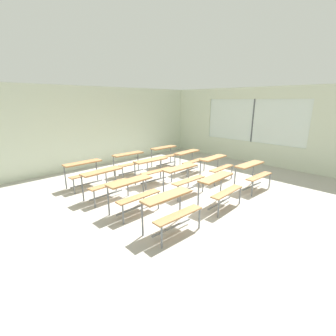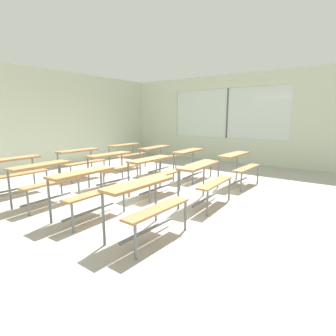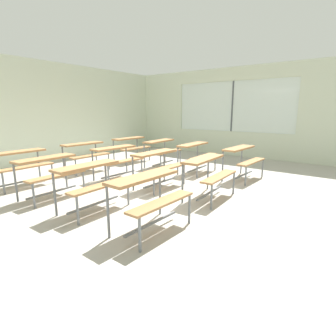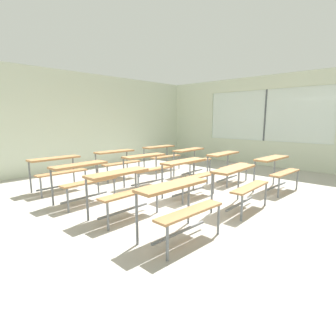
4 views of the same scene
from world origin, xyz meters
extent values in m
cube|color=#ADA89E|center=(0.00, 0.00, -0.03)|extent=(10.00, 9.00, 0.05)
cube|color=beige|center=(0.00, 4.50, 1.50)|extent=(10.00, 0.12, 3.00)
cube|color=beige|center=(5.00, 0.00, 0.42)|extent=(0.12, 9.00, 0.85)
cube|color=beige|center=(5.00, 0.00, 2.77)|extent=(0.12, 9.00, 0.45)
cube|color=beige|center=(5.00, 3.55, 1.70)|extent=(0.12, 1.90, 1.70)
cube|color=silver|center=(5.00, 0.50, 1.70)|extent=(0.02, 4.20, 1.70)
cube|color=#4C5156|center=(5.00, 0.50, 1.70)|extent=(0.06, 0.05, 1.70)
cube|color=#A87547|center=(-1.30, -1.01, 0.72)|extent=(1.11, 0.36, 0.04)
cube|color=#A87547|center=(-1.31, -1.33, 0.44)|extent=(1.11, 0.26, 0.03)
cylinder|color=slate|center=(-1.79, -0.86, 0.36)|extent=(0.04, 0.04, 0.72)
cylinder|color=slate|center=(-0.79, -0.89, 0.36)|extent=(0.04, 0.04, 0.72)
cylinder|color=slate|center=(-1.81, -1.41, 0.22)|extent=(0.04, 0.04, 0.44)
cylinder|color=slate|center=(-0.81, -1.44, 0.22)|extent=(0.04, 0.04, 0.44)
cube|color=slate|center=(-1.30, -1.15, 0.10)|extent=(1.00, 0.06, 0.03)
cube|color=#A87547|center=(0.33, -1.01, 0.72)|extent=(1.11, 0.37, 0.04)
cube|color=#A87547|center=(0.35, -1.33, 0.44)|extent=(1.11, 0.27, 0.03)
cylinder|color=slate|center=(-0.17, -0.89, 0.36)|extent=(0.04, 0.04, 0.72)
cylinder|color=slate|center=(0.83, -0.85, 0.36)|extent=(0.04, 0.04, 0.72)
cylinder|color=slate|center=(-0.15, -1.44, 0.22)|extent=(0.04, 0.04, 0.44)
cylinder|color=slate|center=(0.85, -1.40, 0.22)|extent=(0.04, 0.04, 0.44)
cube|color=slate|center=(0.34, -1.15, 0.10)|extent=(1.00, 0.08, 0.03)
cube|color=#A87547|center=(2.03, -1.00, 0.72)|extent=(1.11, 0.37, 0.04)
cube|color=#A87547|center=(2.02, -1.32, 0.44)|extent=(1.11, 0.27, 0.03)
cylinder|color=slate|center=(1.54, -0.84, 0.36)|extent=(0.04, 0.04, 0.72)
cylinder|color=slate|center=(2.53, -0.88, 0.36)|extent=(0.04, 0.04, 0.72)
cylinder|color=slate|center=(1.51, -1.39, 0.22)|extent=(0.04, 0.04, 0.44)
cylinder|color=slate|center=(2.51, -1.43, 0.22)|extent=(0.04, 0.04, 0.44)
cube|color=slate|center=(2.02, -1.14, 0.10)|extent=(1.00, 0.08, 0.03)
cube|color=#A87547|center=(-1.31, 0.20, 0.72)|extent=(1.10, 0.34, 0.04)
cube|color=#A87547|center=(-1.31, -0.12, 0.44)|extent=(1.10, 0.24, 0.03)
cylinder|color=slate|center=(-1.81, 0.33, 0.36)|extent=(0.04, 0.04, 0.72)
cylinder|color=slate|center=(-0.81, 0.34, 0.36)|extent=(0.04, 0.04, 0.72)
cylinder|color=slate|center=(-1.80, -0.22, 0.22)|extent=(0.04, 0.04, 0.44)
cylinder|color=slate|center=(-0.80, -0.21, 0.22)|extent=(0.04, 0.04, 0.44)
cube|color=slate|center=(-1.31, 0.06, 0.10)|extent=(1.00, 0.05, 0.03)
cube|color=#A87547|center=(0.34, 0.16, 0.72)|extent=(1.11, 0.34, 0.04)
cube|color=#A87547|center=(0.33, -0.16, 0.44)|extent=(1.10, 0.24, 0.03)
cylinder|color=slate|center=(-0.16, 0.31, 0.36)|extent=(0.04, 0.04, 0.72)
cylinder|color=slate|center=(0.84, 0.29, 0.36)|extent=(0.04, 0.04, 0.72)
cylinder|color=slate|center=(-0.17, -0.24, 0.22)|extent=(0.04, 0.04, 0.44)
cylinder|color=slate|center=(0.83, -0.26, 0.22)|extent=(0.04, 0.04, 0.44)
cube|color=slate|center=(0.34, 0.02, 0.10)|extent=(1.00, 0.05, 0.03)
cube|color=#A87547|center=(1.96, 0.21, 0.72)|extent=(1.11, 0.35, 0.04)
cube|color=#A87547|center=(1.97, -0.11, 0.44)|extent=(1.11, 0.25, 0.03)
cylinder|color=slate|center=(1.45, 0.33, 0.36)|extent=(0.04, 0.04, 0.72)
cylinder|color=slate|center=(2.45, 0.36, 0.36)|extent=(0.04, 0.04, 0.72)
cylinder|color=slate|center=(1.47, -0.22, 0.22)|extent=(0.04, 0.04, 0.44)
cylinder|color=slate|center=(2.47, -0.19, 0.22)|extent=(0.04, 0.04, 0.44)
cube|color=slate|center=(1.96, 0.07, 0.10)|extent=(1.00, 0.06, 0.03)
cube|color=#A87547|center=(-1.37, 1.35, 0.72)|extent=(1.11, 0.38, 0.04)
cube|color=#A87547|center=(-1.35, 1.03, 0.44)|extent=(1.11, 0.28, 0.03)
cylinder|color=slate|center=(-1.88, 1.47, 0.36)|extent=(0.04, 0.04, 0.72)
cylinder|color=slate|center=(-0.88, 1.52, 0.36)|extent=(0.04, 0.04, 0.72)
cylinder|color=slate|center=(-1.85, 0.92, 0.22)|extent=(0.04, 0.04, 0.44)
cylinder|color=slate|center=(-0.85, 0.97, 0.22)|extent=(0.04, 0.04, 0.44)
cube|color=slate|center=(-1.36, 1.21, 0.10)|extent=(1.00, 0.08, 0.03)
cube|color=#A87547|center=(0.31, 1.38, 0.72)|extent=(1.12, 0.38, 0.04)
cube|color=#A87547|center=(0.30, 1.06, 0.44)|extent=(1.11, 0.28, 0.03)
cylinder|color=slate|center=(-0.18, 1.55, 0.36)|extent=(0.04, 0.04, 0.72)
cylinder|color=slate|center=(0.82, 1.49, 0.36)|extent=(0.04, 0.04, 0.72)
cylinder|color=slate|center=(-0.21, 1.00, 0.22)|extent=(0.04, 0.04, 0.44)
cylinder|color=slate|center=(0.79, 0.94, 0.22)|extent=(0.04, 0.04, 0.44)
cube|color=slate|center=(0.31, 1.24, 0.10)|extent=(1.00, 0.08, 0.03)
cube|color=#A87547|center=(2.01, 1.38, 0.72)|extent=(1.11, 0.37, 0.04)
cube|color=#A87547|center=(2.03, 1.06, 0.44)|extent=(1.11, 0.28, 0.03)
cylinder|color=slate|center=(1.50, 1.49, 0.36)|extent=(0.04, 0.04, 0.72)
cylinder|color=slate|center=(2.50, 1.54, 0.36)|extent=(0.04, 0.04, 0.72)
cylinder|color=slate|center=(1.53, 0.94, 0.22)|extent=(0.04, 0.04, 0.44)
cylinder|color=slate|center=(2.53, 0.99, 0.22)|extent=(0.04, 0.04, 0.44)
cube|color=slate|center=(2.02, 1.24, 0.10)|extent=(1.00, 0.08, 0.03)
cube|color=#A87547|center=(-1.34, 2.53, 0.72)|extent=(1.10, 0.33, 0.04)
cube|color=#A87547|center=(-1.33, 2.21, 0.44)|extent=(1.10, 0.23, 0.03)
cylinder|color=slate|center=(-1.84, 2.67, 0.36)|extent=(0.04, 0.04, 0.72)
cylinder|color=slate|center=(-0.84, 2.68, 0.36)|extent=(0.04, 0.04, 0.72)
cylinder|color=slate|center=(-1.83, 2.12, 0.22)|extent=(0.04, 0.04, 0.44)
cylinder|color=slate|center=(-0.83, 2.13, 0.22)|extent=(0.04, 0.04, 0.44)
cube|color=slate|center=(-1.34, 2.39, 0.10)|extent=(1.00, 0.04, 0.03)
cube|color=#A87547|center=(0.32, 2.59, 0.72)|extent=(1.11, 0.36, 0.04)
cube|color=#A87547|center=(0.31, 2.27, 0.44)|extent=(1.11, 0.26, 0.03)
cylinder|color=slate|center=(-0.17, 2.74, 0.36)|extent=(0.04, 0.04, 0.72)
cylinder|color=slate|center=(0.82, 2.71, 0.36)|extent=(0.04, 0.04, 0.72)
cylinder|color=slate|center=(-0.19, 2.19, 0.22)|extent=(0.04, 0.04, 0.44)
cylinder|color=slate|center=(0.81, 2.16, 0.22)|extent=(0.04, 0.04, 0.44)
cube|color=slate|center=(0.32, 2.45, 0.10)|extent=(1.00, 0.06, 0.03)
cube|color=#A87547|center=(1.99, 2.57, 0.72)|extent=(1.11, 0.35, 0.04)
cube|color=#A87547|center=(1.98, 2.25, 0.44)|extent=(1.11, 0.25, 0.03)
cylinder|color=slate|center=(1.49, 2.73, 0.36)|extent=(0.04, 0.04, 0.72)
cylinder|color=slate|center=(2.49, 2.70, 0.36)|extent=(0.04, 0.04, 0.72)
cylinder|color=slate|center=(1.48, 2.18, 0.22)|extent=(0.04, 0.04, 0.44)
cylinder|color=slate|center=(2.48, 2.15, 0.22)|extent=(0.04, 0.04, 0.44)
cube|color=slate|center=(1.98, 2.43, 0.10)|extent=(1.00, 0.06, 0.03)
camera|label=1|loc=(-4.24, -4.06, 2.49)|focal=25.31mm
camera|label=2|loc=(-3.80, -3.30, 1.60)|focal=28.00mm
camera|label=3|loc=(-3.80, -3.30, 1.60)|focal=28.00mm
camera|label=4|loc=(-3.80, -3.30, 1.60)|focal=28.00mm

